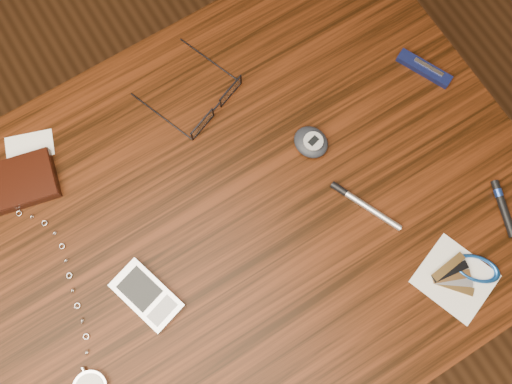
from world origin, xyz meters
TOP-DOWN VIEW (x-y plane):
  - ground at (0.00, 0.00)m, footprint 3.80×3.80m
  - desk at (0.00, 0.00)m, footprint 1.00×0.70m
  - wallet_and_card at (-0.22, 0.23)m, footprint 0.13×0.14m
  - eyeglasses at (0.10, 0.18)m, footprint 0.17×0.17m
  - pocket_watch at (-0.27, -0.09)m, footprint 0.09×0.33m
  - pda_phone at (-0.14, -0.03)m, footprint 0.08×0.12m
  - pedometer at (0.20, 0.04)m, footprint 0.06×0.07m
  - notepad_keys at (0.29, -0.25)m, footprint 0.14×0.13m
  - pocket_knife at (0.43, 0.06)m, footprint 0.06×0.10m
  - silver_pen at (0.21, -0.08)m, footprint 0.06×0.12m
  - black_blue_pen at (0.40, -0.20)m, footprint 0.04×0.09m

SIDE VIEW (x-z plane):
  - ground at x=0.00m, z-range 0.00..0.00m
  - desk at x=0.00m, z-range 0.27..1.02m
  - notepad_keys at x=0.29m, z-range 0.75..0.76m
  - silver_pen at x=0.21m, z-range 0.75..0.76m
  - pocket_knife at x=0.43m, z-range 0.75..0.76m
  - black_blue_pen at x=0.40m, z-range 0.75..0.76m
  - pocket_watch at x=-0.27m, z-range 0.75..0.76m
  - pda_phone at x=-0.14m, z-range 0.75..0.77m
  - pedometer at x=0.20m, z-range 0.75..0.77m
  - wallet_and_card at x=-0.22m, z-range 0.75..0.77m
  - eyeglasses at x=0.10m, z-range 0.75..0.78m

